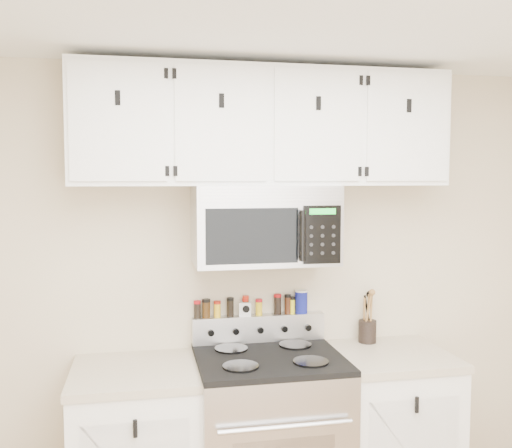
{
  "coord_description": "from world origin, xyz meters",
  "views": [
    {
      "loc": [
        -0.65,
        -1.42,
        1.88
      ],
      "look_at": [
        -0.07,
        1.45,
        1.64
      ],
      "focal_mm": 40.0,
      "sensor_mm": 36.0,
      "label": 1
    }
  ],
  "objects_px": {
    "range": "(269,441)",
    "microwave": "(265,225)",
    "salt_canister": "(301,302)",
    "utensil_crock": "(367,329)"
  },
  "relations": [
    {
      "from": "utensil_crock",
      "to": "microwave",
      "type": "bearing_deg",
      "value": -170.96
    },
    {
      "from": "range",
      "to": "microwave",
      "type": "height_order",
      "value": "microwave"
    },
    {
      "from": "microwave",
      "to": "utensil_crock",
      "type": "xyz_separation_m",
      "value": [
        0.64,
        0.1,
        -0.63
      ]
    },
    {
      "from": "range",
      "to": "salt_canister",
      "type": "bearing_deg",
      "value": 48.22
    },
    {
      "from": "range",
      "to": "microwave",
      "type": "distance_m",
      "value": 1.15
    },
    {
      "from": "range",
      "to": "salt_canister",
      "type": "xyz_separation_m",
      "value": [
        0.25,
        0.28,
        0.68
      ]
    },
    {
      "from": "microwave",
      "to": "salt_canister",
      "type": "xyz_separation_m",
      "value": [
        0.25,
        0.16,
        -0.46
      ]
    },
    {
      "from": "range",
      "to": "salt_canister",
      "type": "relative_size",
      "value": 8.21
    },
    {
      "from": "range",
      "to": "utensil_crock",
      "type": "relative_size",
      "value": 3.64
    },
    {
      "from": "microwave",
      "to": "salt_canister",
      "type": "distance_m",
      "value": 0.55
    }
  ]
}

